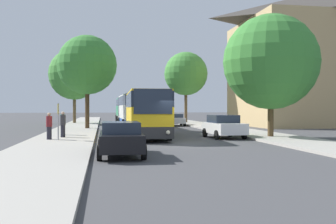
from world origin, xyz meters
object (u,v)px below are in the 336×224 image
at_px(bus_middle, 133,110).
at_px(parked_car_right_near, 224,126).
at_px(tree_left_near, 87,65).
at_px(parked_car_left_curb, 121,138).
at_px(tree_left_far, 74,74).
at_px(tree_right_near, 271,62).
at_px(tree_right_mid, 186,74).
at_px(pedestrian_walking_back, 63,123).
at_px(bus_front, 146,113).
at_px(pedestrian_waiting_far, 63,124).
at_px(bus_stop_sign, 58,117).
at_px(pedestrian_waiting_near, 49,126).
at_px(parked_car_right_far, 175,119).
at_px(bus_rear, 126,109).

relative_size(bus_middle, parked_car_right_near, 2.88).
xyz_separation_m(parked_car_right_near, tree_left_near, (-9.69, 11.85, 5.32)).
bearing_deg(parked_car_left_curb, tree_left_far, 97.55).
relative_size(bus_middle, tree_right_near, 1.44).
distance_m(parked_car_left_curb, tree_left_near, 21.74).
bearing_deg(tree_right_mid, pedestrian_walking_back, -121.19).
bearing_deg(tree_right_near, parked_car_right_near, 161.62).
bearing_deg(parked_car_left_curb, bus_front, 78.63).
relative_size(parked_car_right_near, tree_left_far, 0.43).
bearing_deg(tree_left_near, pedestrian_walking_back, -98.61).
height_order(tree_right_near, tree_right_mid, tree_right_mid).
distance_m(bus_front, bus_middle, 13.34).
bearing_deg(parked_car_left_curb, pedestrian_waiting_far, 109.73).
distance_m(bus_stop_sign, pedestrian_waiting_near, 0.98).
relative_size(bus_middle, pedestrian_waiting_near, 7.27).
height_order(bus_middle, pedestrian_waiting_far, bus_middle).
xyz_separation_m(bus_front, parked_car_left_curb, (-2.27, -10.82, -0.94)).
height_order(bus_front, parked_car_right_far, bus_front).
relative_size(bus_middle, pedestrian_walking_back, 7.14).
height_order(bus_middle, tree_right_mid, tree_right_mid).
bearing_deg(pedestrian_waiting_far, parked_car_right_far, -63.88).
bearing_deg(tree_left_far, pedestrian_waiting_far, -87.71).
bearing_deg(parked_car_right_far, tree_left_far, -30.20).
bearing_deg(pedestrian_waiting_far, bus_stop_sign, 145.81).
height_order(bus_stop_sign, tree_left_far, tree_left_far).
distance_m(parked_car_right_far, bus_stop_sign, 23.04).
xyz_separation_m(bus_front, pedestrian_walking_back, (-5.84, 1.09, -0.72)).
distance_m(bus_front, tree_right_mid, 25.84).
xyz_separation_m(bus_rear, tree_left_near, (-4.78, -19.81, 4.30)).
bearing_deg(tree_right_mid, bus_middle, -126.52).
distance_m(parked_car_right_near, tree_right_near, 5.39).
height_order(bus_stop_sign, pedestrian_walking_back, bus_stop_sign).
xyz_separation_m(bus_rear, pedestrian_walking_back, (-6.15, -28.85, -0.85)).
distance_m(parked_car_right_far, tree_left_far, 15.16).
distance_m(tree_left_near, tree_right_near, 18.08).
bearing_deg(bus_middle, parked_car_right_near, -72.33).
xyz_separation_m(tree_left_far, tree_right_near, (14.85, -26.96, -1.23)).
xyz_separation_m(bus_rear, parked_car_right_near, (4.91, -31.66, -1.02)).
bearing_deg(tree_left_far, bus_rear, 39.36).
xyz_separation_m(pedestrian_waiting_near, tree_left_far, (-0.37, 27.23, 5.44)).
bearing_deg(parked_car_right_near, tree_right_mid, -99.54).
xyz_separation_m(parked_car_left_curb, tree_left_near, (-2.20, 20.96, 5.36)).
bearing_deg(tree_right_mid, bus_front, -108.54).
relative_size(pedestrian_waiting_near, tree_right_mid, 0.17).
bearing_deg(bus_rear, parked_car_right_far, -68.83).
xyz_separation_m(parked_car_left_curb, tree_right_near, (10.49, 8.11, 4.41)).
bearing_deg(tree_right_near, bus_front, 161.74).
bearing_deg(parked_car_right_near, pedestrian_waiting_near, 3.00).
distance_m(bus_stop_sign, tree_right_mid, 31.21).
xyz_separation_m(parked_car_right_near, pedestrian_waiting_near, (-11.48, -1.26, 0.15)).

